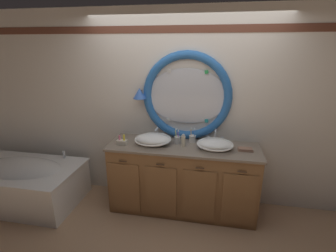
{
  "coord_description": "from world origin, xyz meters",
  "views": [
    {
      "loc": [
        0.41,
        -2.66,
        2.14
      ],
      "look_at": [
        -0.15,
        0.25,
        1.17
      ],
      "focal_mm": 26.64,
      "sensor_mm": 36.0,
      "label": 1
    }
  ],
  "objects_px": {
    "toothbrush_holder_left": "(177,140)",
    "soap_dispenser": "(183,141)",
    "sink_basin_right": "(215,144)",
    "sink_basin_left": "(153,139)",
    "toiletry_basket": "(122,142)",
    "folded_hand_towel": "(245,149)",
    "toothbrush_holder_right": "(192,138)",
    "bathtub": "(22,181)"
  },
  "relations": [
    {
      "from": "soap_dispenser",
      "to": "toiletry_basket",
      "type": "bearing_deg",
      "value": -173.34
    },
    {
      "from": "bathtub",
      "to": "toiletry_basket",
      "type": "distance_m",
      "value": 1.59
    },
    {
      "from": "sink_basin_left",
      "to": "toothbrush_holder_right",
      "type": "relative_size",
      "value": 2.4
    },
    {
      "from": "folded_hand_towel",
      "to": "soap_dispenser",
      "type": "bearing_deg",
      "value": -179.42
    },
    {
      "from": "sink_basin_left",
      "to": "bathtub",
      "type": "bearing_deg",
      "value": -172.48
    },
    {
      "from": "bathtub",
      "to": "sink_basin_right",
      "type": "xyz_separation_m",
      "value": [
        2.63,
        0.24,
        0.66
      ]
    },
    {
      "from": "sink_basin_left",
      "to": "toiletry_basket",
      "type": "distance_m",
      "value": 0.4
    },
    {
      "from": "soap_dispenser",
      "to": "folded_hand_towel",
      "type": "relative_size",
      "value": 0.93
    },
    {
      "from": "soap_dispenser",
      "to": "folded_hand_towel",
      "type": "distance_m",
      "value": 0.76
    },
    {
      "from": "sink_basin_right",
      "to": "toothbrush_holder_left",
      "type": "height_order",
      "value": "toothbrush_holder_left"
    },
    {
      "from": "sink_basin_right",
      "to": "folded_hand_towel",
      "type": "height_order",
      "value": "sink_basin_right"
    },
    {
      "from": "toothbrush_holder_left",
      "to": "toothbrush_holder_right",
      "type": "relative_size",
      "value": 1.07
    },
    {
      "from": "folded_hand_towel",
      "to": "toiletry_basket",
      "type": "xyz_separation_m",
      "value": [
        -1.53,
        -0.1,
        0.02
      ]
    },
    {
      "from": "bathtub",
      "to": "sink_basin_left",
      "type": "relative_size",
      "value": 3.39
    },
    {
      "from": "toothbrush_holder_left",
      "to": "sink_basin_right",
      "type": "bearing_deg",
      "value": -9.62
    },
    {
      "from": "soap_dispenser",
      "to": "toothbrush_holder_right",
      "type": "bearing_deg",
      "value": 59.1
    },
    {
      "from": "toothbrush_holder_left",
      "to": "folded_hand_towel",
      "type": "height_order",
      "value": "toothbrush_holder_left"
    },
    {
      "from": "bathtub",
      "to": "toothbrush_holder_left",
      "type": "relative_size",
      "value": 7.64
    },
    {
      "from": "sink_basin_left",
      "to": "folded_hand_towel",
      "type": "height_order",
      "value": "sink_basin_left"
    },
    {
      "from": "bathtub",
      "to": "folded_hand_towel",
      "type": "height_order",
      "value": "folded_hand_towel"
    },
    {
      "from": "toothbrush_holder_left",
      "to": "folded_hand_towel",
      "type": "bearing_deg",
      "value": -4.63
    },
    {
      "from": "toothbrush_holder_left",
      "to": "soap_dispenser",
      "type": "distance_m",
      "value": 0.12
    },
    {
      "from": "bathtub",
      "to": "toothbrush_holder_right",
      "type": "xyz_separation_m",
      "value": [
        2.33,
        0.42,
        0.65
      ]
    },
    {
      "from": "toothbrush_holder_left",
      "to": "soap_dispenser",
      "type": "bearing_deg",
      "value": -41.63
    },
    {
      "from": "sink_basin_left",
      "to": "toiletry_basket",
      "type": "height_order",
      "value": "same"
    },
    {
      "from": "bathtub",
      "to": "sink_basin_left",
      "type": "distance_m",
      "value": 1.97
    },
    {
      "from": "toothbrush_holder_left",
      "to": "toiletry_basket",
      "type": "distance_m",
      "value": 0.71
    },
    {
      "from": "sink_basin_left",
      "to": "sink_basin_right",
      "type": "bearing_deg",
      "value": -0.0
    },
    {
      "from": "sink_basin_right",
      "to": "toothbrush_holder_left",
      "type": "relative_size",
      "value": 2.12
    },
    {
      "from": "toothbrush_holder_right",
      "to": "soap_dispenser",
      "type": "xyz_separation_m",
      "value": [
        -0.1,
        -0.17,
        0.02
      ]
    },
    {
      "from": "toothbrush_holder_left",
      "to": "toiletry_basket",
      "type": "relative_size",
      "value": 1.59
    },
    {
      "from": "folded_hand_towel",
      "to": "bathtub",
      "type": "bearing_deg",
      "value": -175.1
    },
    {
      "from": "sink_basin_left",
      "to": "sink_basin_right",
      "type": "relative_size",
      "value": 1.06
    },
    {
      "from": "sink_basin_left",
      "to": "folded_hand_towel",
      "type": "distance_m",
      "value": 1.15
    },
    {
      "from": "folded_hand_towel",
      "to": "sink_basin_left",
      "type": "bearing_deg",
      "value": -179.34
    },
    {
      "from": "sink_basin_left",
      "to": "soap_dispenser",
      "type": "distance_m",
      "value": 0.39
    },
    {
      "from": "sink_basin_left",
      "to": "toothbrush_holder_left",
      "type": "xyz_separation_m",
      "value": [
        0.3,
        0.08,
        -0.01
      ]
    },
    {
      "from": "sink_basin_left",
      "to": "soap_dispenser",
      "type": "bearing_deg",
      "value": 0.81
    },
    {
      "from": "toothbrush_holder_right",
      "to": "folded_hand_towel",
      "type": "relative_size",
      "value": 1.11
    },
    {
      "from": "sink_basin_left",
      "to": "soap_dispenser",
      "type": "xyz_separation_m",
      "value": [
        0.39,
        0.01,
        0.01
      ]
    },
    {
      "from": "toothbrush_holder_left",
      "to": "toothbrush_holder_right",
      "type": "distance_m",
      "value": 0.21
    },
    {
      "from": "toothbrush_holder_left",
      "to": "soap_dispenser",
      "type": "relative_size",
      "value": 1.26
    }
  ]
}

